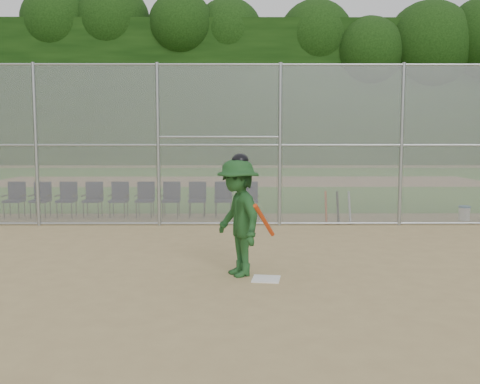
{
  "coord_description": "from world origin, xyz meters",
  "views": [
    {
      "loc": [
        -0.06,
        -8.19,
        2.22
      ],
      "look_at": [
        0.0,
        2.5,
        1.1
      ],
      "focal_mm": 40.0,
      "sensor_mm": 36.0,
      "label": 1
    }
  ],
  "objects_px": {
    "chair_0": "(14,200)",
    "home_plate": "(266,279)",
    "water_cooler": "(464,213)",
    "batter_at_plate": "(238,217)"
  },
  "relations": [
    {
      "from": "water_cooler",
      "to": "chair_0",
      "type": "xyz_separation_m",
      "value": [
        -12.14,
        0.62,
        0.29
      ]
    },
    {
      "from": "home_plate",
      "to": "batter_at_plate",
      "type": "xyz_separation_m",
      "value": [
        -0.44,
        0.27,
        0.93
      ]
    },
    {
      "from": "home_plate",
      "to": "chair_0",
      "type": "relative_size",
      "value": 0.44
    },
    {
      "from": "batter_at_plate",
      "to": "chair_0",
      "type": "xyz_separation_m",
      "value": [
        -6.13,
        6.19,
        -0.46
      ]
    },
    {
      "from": "chair_0",
      "to": "batter_at_plate",
      "type": "bearing_deg",
      "value": -45.25
    },
    {
      "from": "batter_at_plate",
      "to": "water_cooler",
      "type": "bearing_deg",
      "value": 42.81
    },
    {
      "from": "chair_0",
      "to": "home_plate",
      "type": "bearing_deg",
      "value": -44.5
    },
    {
      "from": "water_cooler",
      "to": "chair_0",
      "type": "bearing_deg",
      "value": 177.07
    },
    {
      "from": "home_plate",
      "to": "water_cooler",
      "type": "bearing_deg",
      "value": 46.35
    },
    {
      "from": "batter_at_plate",
      "to": "home_plate",
      "type": "bearing_deg",
      "value": -31.67
    }
  ]
}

